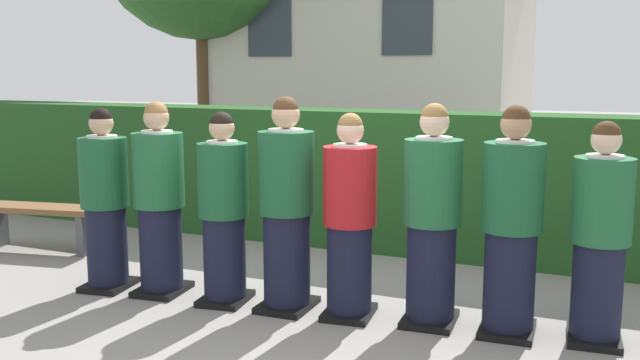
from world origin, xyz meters
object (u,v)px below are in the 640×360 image
(student_front_row_6, at_px, (512,227))
(wooden_bench, at_px, (40,218))
(student_front_row_0, at_px, (105,204))
(student_front_row_7, at_px, (600,239))
(student_in_red_blazer, at_px, (350,221))
(student_front_row_5, at_px, (432,220))
(student_front_row_3, at_px, (286,210))
(student_front_row_2, at_px, (224,213))
(student_front_row_1, at_px, (159,203))

(student_front_row_6, xyz_separation_m, wooden_bench, (-4.88, 0.40, -0.43))
(student_front_row_0, xyz_separation_m, wooden_bench, (-1.52, 0.73, -0.40))
(student_front_row_7, bearing_deg, wooden_bench, 176.67)
(student_in_red_blazer, relative_size, student_front_row_6, 0.95)
(student_front_row_5, relative_size, wooden_bench, 1.14)
(student_front_row_3, distance_m, student_front_row_7, 2.29)
(student_in_red_blazer, bearing_deg, student_front_row_2, -174.28)
(student_front_row_1, relative_size, student_front_row_7, 1.05)
(student_front_row_5, distance_m, student_front_row_7, 1.16)
(wooden_bench, bearing_deg, student_front_row_7, -3.33)
(student_front_row_0, height_order, student_front_row_2, student_front_row_0)
(student_front_row_3, bearing_deg, student_front_row_7, 6.40)
(student_in_red_blazer, distance_m, student_front_row_7, 1.78)
(student_front_row_3, xyz_separation_m, student_front_row_7, (2.28, 0.26, -0.07))
(student_in_red_blazer, distance_m, student_front_row_5, 0.62)
(student_front_row_0, bearing_deg, wooden_bench, 154.33)
(student_front_row_1, xyz_separation_m, student_front_row_6, (2.86, 0.25, 0.01))
(student_in_red_blazer, xyz_separation_m, student_front_row_6, (1.18, 0.13, 0.04))
(student_front_row_1, height_order, student_front_row_2, student_front_row_1)
(student_front_row_3, height_order, wooden_bench, student_front_row_3)
(student_front_row_2, relative_size, student_front_row_7, 1.01)
(student_front_row_6, relative_size, wooden_bench, 1.14)
(student_front_row_3, xyz_separation_m, student_in_red_blazer, (0.52, 0.04, -0.06))
(student_front_row_1, height_order, student_front_row_5, student_front_row_5)
(student_front_row_0, distance_m, wooden_bench, 1.73)
(student_front_row_5, bearing_deg, student_front_row_7, 5.30)
(wooden_bench, bearing_deg, student_front_row_6, -4.70)
(student_in_red_blazer, relative_size, wooden_bench, 1.09)
(student_in_red_blazer, bearing_deg, wooden_bench, 171.82)
(student_front_row_0, bearing_deg, student_front_row_6, 5.59)
(student_front_row_2, distance_m, student_in_red_blazer, 1.06)
(student_front_row_6, bearing_deg, student_front_row_1, -175.08)
(student_front_row_3, bearing_deg, student_front_row_0, -174.62)
(wooden_bench, bearing_deg, student_front_row_3, -10.21)
(student_front_row_5, distance_m, wooden_bench, 4.36)
(student_front_row_1, xyz_separation_m, student_front_row_3, (1.16, 0.07, 0.03))
(student_front_row_5, distance_m, student_front_row_6, 0.57)
(student_front_row_2, height_order, wooden_bench, student_front_row_2)
(student_front_row_0, bearing_deg, student_in_red_blazer, 5.19)
(student_front_row_5, bearing_deg, student_in_red_blazer, -170.02)
(student_front_row_1, distance_m, student_front_row_5, 2.30)
(student_front_row_2, height_order, student_front_row_3, student_front_row_3)
(student_front_row_7, distance_m, wooden_bench, 5.49)
(student_front_row_2, bearing_deg, wooden_bench, 166.47)
(student_in_red_blazer, relative_size, student_front_row_7, 1.01)
(student_front_row_2, bearing_deg, student_front_row_0, -175.30)
(student_front_row_3, height_order, student_front_row_7, student_front_row_3)
(student_front_row_3, relative_size, student_front_row_6, 1.02)
(student_front_row_0, bearing_deg, student_front_row_3, 5.38)
(student_front_row_3, distance_m, student_front_row_6, 1.71)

